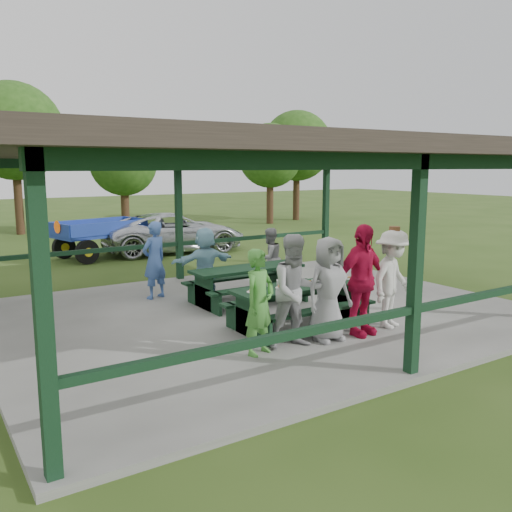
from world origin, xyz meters
TOP-DOWN VIEW (x-y plane):
  - ground at (0.00, 0.00)m, footprint 90.00×90.00m
  - concrete_slab at (0.00, 0.00)m, footprint 10.00×8.00m
  - pavilion_structure at (0.00, 0.00)m, footprint 10.60×8.60m
  - picnic_table_near at (-0.01, -1.20)m, footprint 2.46×1.39m
  - picnic_table_far at (0.18, 0.80)m, footprint 2.45×1.39m
  - table_setting at (0.06, -1.17)m, footprint 2.28×0.45m
  - contestant_green at (-1.37, -2.02)m, footprint 0.69×0.56m
  - contestant_grey_left at (-0.71, -2.06)m, footprint 0.98×0.83m
  - contestant_grey_mid at (-0.06, -2.08)m, footprint 0.85×0.56m
  - contestant_red at (0.60, -2.15)m, footprint 1.16×0.58m
  - contestant_white_fedora at (1.37, -2.12)m, footprint 1.28×0.97m
  - spectator_lblue at (-0.44, 1.54)m, footprint 1.45×0.48m
  - spectator_blue at (-1.34, 2.18)m, footprint 0.71×0.59m
  - spectator_grey at (1.29, 1.62)m, footprint 0.76×0.62m
  - pickup_truck at (1.95, 8.48)m, footprint 5.12×2.77m
  - farm_trailer at (-0.57, 8.64)m, footprint 3.81×2.19m
  - tree_left at (-1.65, 16.68)m, footprint 4.16×4.16m
  - tree_mid at (2.39, 14.65)m, footprint 2.94×2.94m
  - tree_right at (10.07, 14.53)m, footprint 3.27×3.27m
  - tree_far_right at (12.41, 15.38)m, footprint 3.80×3.80m

SIDE VIEW (x-z plane):
  - ground at x=0.00m, z-range 0.00..0.00m
  - concrete_slab at x=0.00m, z-range 0.00..0.10m
  - picnic_table_far at x=0.18m, z-range 0.20..0.95m
  - picnic_table_near at x=-0.01m, z-range 0.20..0.95m
  - farm_trailer at x=-0.57m, z-range -0.01..1.31m
  - pickup_truck at x=1.95m, z-range 0.00..1.36m
  - spectator_grey at x=1.29m, z-range 0.10..1.53m
  - spectator_lblue at x=-0.44m, z-range 0.10..1.66m
  - table_setting at x=0.06m, z-range 0.83..0.93m
  - contestant_green at x=-1.37m, z-range 0.10..1.72m
  - spectator_blue at x=-1.34m, z-range 0.10..1.78m
  - contestant_grey_mid at x=-0.06m, z-range 0.10..1.82m
  - contestant_white_fedora at x=1.37m, z-range 0.08..1.89m
  - contestant_grey_left at x=-0.71m, z-range 0.10..1.91m
  - contestant_red at x=0.60m, z-range 0.10..2.00m
  - tree_mid at x=2.39m, z-range 0.80..5.40m
  - pavilion_structure at x=0.00m, z-range 1.55..4.79m
  - tree_right at x=10.07m, z-range 0.90..6.02m
  - tree_far_right at x=12.41m, z-range 1.05..7.00m
  - tree_left at x=-1.65m, z-range 1.15..7.65m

